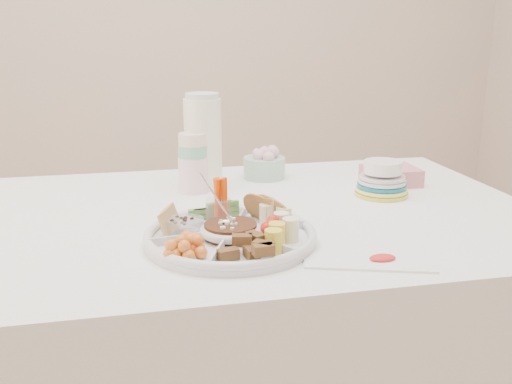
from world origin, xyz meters
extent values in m
cube|color=beige|center=(0.00, 2.00, 1.35)|extent=(4.00, 0.02, 2.70)
cube|color=white|center=(0.00, 0.00, 0.38)|extent=(1.52, 1.02, 0.76)
cylinder|color=silver|center=(-0.10, -0.22, 0.78)|extent=(0.43, 0.43, 0.04)
cylinder|color=#432917|center=(-0.10, -0.22, 0.79)|extent=(0.13, 0.13, 0.04)
cylinder|color=silver|center=(-0.13, 0.22, 0.88)|extent=(0.11, 0.11, 0.24)
cylinder|color=white|center=(-0.09, 0.26, 0.90)|extent=(0.14, 0.14, 0.29)
cylinder|color=#9CDAB7|center=(0.11, 0.34, 0.81)|extent=(0.15, 0.15, 0.10)
cube|color=#D07E87|center=(0.48, 0.18, 0.78)|extent=(0.16, 0.14, 0.05)
cylinder|color=gold|center=(0.40, 0.07, 0.81)|extent=(0.18, 0.18, 0.10)
cube|color=silver|center=(0.16, -0.39, 0.76)|extent=(0.28, 0.16, 0.01)
camera|label=1|loc=(-0.29, -1.40, 1.22)|focal=40.00mm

